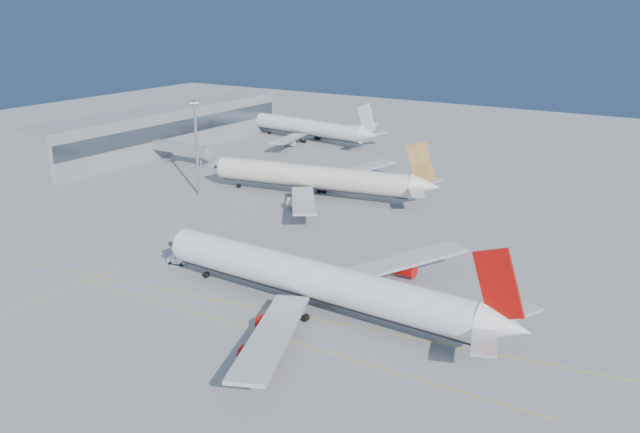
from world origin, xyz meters
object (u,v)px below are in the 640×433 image
at_px(airliner_virgin, 320,282).
at_px(light_mast, 196,140).
at_px(airliner_third, 311,128).
at_px(pushback_tug, 178,259).
at_px(airliner_etihad, 317,177).

relative_size(airliner_virgin, light_mast, 2.87).
height_order(airliner_third, pushback_tug, airliner_third).
xyz_separation_m(airliner_virgin, airliner_etihad, (-40.40, 63.00, -0.11)).
xyz_separation_m(airliner_third, light_mast, (15.22, -81.25, 10.34)).
relative_size(airliner_etihad, light_mast, 2.63).
xyz_separation_m(airliner_virgin, pushback_tug, (-37.04, 4.24, -4.62)).
height_order(airliner_virgin, airliner_etihad, airliner_virgin).
bearing_deg(light_mast, airliner_third, 100.61).
height_order(airliner_virgin, pushback_tug, airliner_virgin).
xyz_separation_m(airliner_virgin, airliner_third, (-84.72, 128.72, -0.46)).
relative_size(airliner_third, light_mast, 2.41).
distance_m(airliner_virgin, airliner_third, 154.10).
distance_m(airliner_etihad, pushback_tug, 59.03).
bearing_deg(light_mast, airliner_virgin, -34.33).
bearing_deg(airliner_virgin, airliner_etihad, 125.79).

